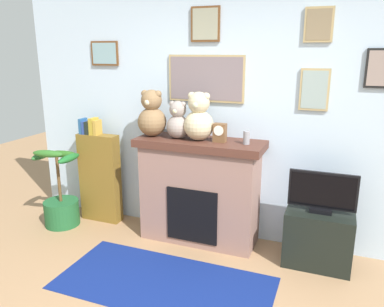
{
  "coord_description": "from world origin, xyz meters",
  "views": [
    {
      "loc": [
        0.93,
        -1.87,
        2.0
      ],
      "look_at": [
        -0.47,
        1.71,
        0.96
      ],
      "focal_mm": 35.6,
      "sensor_mm": 36.0,
      "label": 1
    }
  ],
  "objects_px": {
    "candle_jar": "(246,138)",
    "teddy_bear_brown": "(152,115)",
    "teddy_bear_tan": "(199,119)",
    "fireplace": "(200,190)",
    "television": "(322,193)",
    "bookshelf": "(100,175)",
    "mantel_clock": "(220,133)",
    "potted_plant": "(61,202)",
    "tv_stand": "(318,238)",
    "teddy_bear_cream": "(178,122)"
  },
  "relations": [
    {
      "from": "bookshelf",
      "to": "teddy_bear_cream",
      "type": "distance_m",
      "value": 1.28
    },
    {
      "from": "bookshelf",
      "to": "mantel_clock",
      "type": "bearing_deg",
      "value": -1.96
    },
    {
      "from": "teddy_bear_tan",
      "to": "teddy_bear_cream",
      "type": "bearing_deg",
      "value": 179.97
    },
    {
      "from": "fireplace",
      "to": "mantel_clock",
      "type": "relative_size",
      "value": 7.13
    },
    {
      "from": "potted_plant",
      "to": "teddy_bear_cream",
      "type": "distance_m",
      "value": 1.74
    },
    {
      "from": "teddy_bear_cream",
      "to": "teddy_bear_brown",
      "type": "bearing_deg",
      "value": -179.98
    },
    {
      "from": "teddy_bear_cream",
      "to": "tv_stand",
      "type": "bearing_deg",
      "value": -1.92
    },
    {
      "from": "television",
      "to": "mantel_clock",
      "type": "relative_size",
      "value": 3.28
    },
    {
      "from": "fireplace",
      "to": "mantel_clock",
      "type": "height_order",
      "value": "mantel_clock"
    },
    {
      "from": "candle_jar",
      "to": "mantel_clock",
      "type": "height_order",
      "value": "mantel_clock"
    },
    {
      "from": "television",
      "to": "teddy_bear_cream",
      "type": "distance_m",
      "value": 1.58
    },
    {
      "from": "tv_stand",
      "to": "teddy_bear_brown",
      "type": "xyz_separation_m",
      "value": [
        -1.77,
        0.05,
        1.07
      ]
    },
    {
      "from": "bookshelf",
      "to": "candle_jar",
      "type": "relative_size",
      "value": 9.61
    },
    {
      "from": "teddy_bear_brown",
      "to": "teddy_bear_tan",
      "type": "relative_size",
      "value": 1.0
    },
    {
      "from": "fireplace",
      "to": "television",
      "type": "relative_size",
      "value": 2.17
    },
    {
      "from": "television",
      "to": "teddy_bear_brown",
      "type": "bearing_deg",
      "value": 178.36
    },
    {
      "from": "potted_plant",
      "to": "mantel_clock",
      "type": "height_order",
      "value": "mantel_clock"
    },
    {
      "from": "television",
      "to": "tv_stand",
      "type": "bearing_deg",
      "value": 90.0
    },
    {
      "from": "television",
      "to": "teddy_bear_tan",
      "type": "distance_m",
      "value": 1.38
    },
    {
      "from": "potted_plant",
      "to": "tv_stand",
      "type": "bearing_deg",
      "value": 4.02
    },
    {
      "from": "mantel_clock",
      "to": "teddy_bear_cream",
      "type": "relative_size",
      "value": 0.48
    },
    {
      "from": "candle_jar",
      "to": "mantel_clock",
      "type": "xyz_separation_m",
      "value": [
        -0.27,
        -0.0,
        0.03
      ]
    },
    {
      "from": "potted_plant",
      "to": "television",
      "type": "height_order",
      "value": "potted_plant"
    },
    {
      "from": "potted_plant",
      "to": "television",
      "type": "distance_m",
      "value": 2.91
    },
    {
      "from": "potted_plant",
      "to": "tv_stand",
      "type": "relative_size",
      "value": 1.54
    },
    {
      "from": "fireplace",
      "to": "teddy_bear_tan",
      "type": "bearing_deg",
      "value": -114.56
    },
    {
      "from": "television",
      "to": "teddy_bear_cream",
      "type": "relative_size",
      "value": 1.57
    },
    {
      "from": "tv_stand",
      "to": "teddy_bear_cream",
      "type": "bearing_deg",
      "value": 178.08
    },
    {
      "from": "tv_stand",
      "to": "teddy_bear_tan",
      "type": "bearing_deg",
      "value": 177.73
    },
    {
      "from": "potted_plant",
      "to": "television",
      "type": "bearing_deg",
      "value": 3.99
    },
    {
      "from": "candle_jar",
      "to": "fireplace",
      "type": "bearing_deg",
      "value": 177.92
    },
    {
      "from": "teddy_bear_cream",
      "to": "teddy_bear_tan",
      "type": "relative_size",
      "value": 0.79
    },
    {
      "from": "bookshelf",
      "to": "teddy_bear_cream",
      "type": "xyz_separation_m",
      "value": [
        1.05,
        -0.05,
        0.73
      ]
    },
    {
      "from": "fireplace",
      "to": "candle_jar",
      "type": "distance_m",
      "value": 0.79
    },
    {
      "from": "fireplace",
      "to": "potted_plant",
      "type": "xyz_separation_m",
      "value": [
        -1.64,
        -0.27,
        -0.27
      ]
    },
    {
      "from": "television",
      "to": "teddy_bear_cream",
      "type": "xyz_separation_m",
      "value": [
        -1.47,
        0.05,
        0.56
      ]
    },
    {
      "from": "tv_stand",
      "to": "candle_jar",
      "type": "height_order",
      "value": "candle_jar"
    },
    {
      "from": "fireplace",
      "to": "teddy_bear_tan",
      "type": "distance_m",
      "value": 0.77
    },
    {
      "from": "mantel_clock",
      "to": "teddy_bear_tan",
      "type": "bearing_deg",
      "value": 179.82
    },
    {
      "from": "mantel_clock",
      "to": "fireplace",
      "type": "bearing_deg",
      "value": 174.98
    },
    {
      "from": "candle_jar",
      "to": "teddy_bear_brown",
      "type": "bearing_deg",
      "value": -179.96
    },
    {
      "from": "television",
      "to": "teddy_bear_brown",
      "type": "height_order",
      "value": "teddy_bear_brown"
    },
    {
      "from": "mantel_clock",
      "to": "television",
      "type": "bearing_deg",
      "value": -2.81
    },
    {
      "from": "bookshelf",
      "to": "candle_jar",
      "type": "distance_m",
      "value": 1.88
    },
    {
      "from": "fireplace",
      "to": "teddy_bear_cream",
      "type": "height_order",
      "value": "teddy_bear_cream"
    },
    {
      "from": "teddy_bear_cream",
      "to": "potted_plant",
      "type": "bearing_deg",
      "value": -169.83
    },
    {
      "from": "candle_jar",
      "to": "teddy_bear_brown",
      "type": "height_order",
      "value": "teddy_bear_brown"
    },
    {
      "from": "bookshelf",
      "to": "tv_stand",
      "type": "relative_size",
      "value": 2.02
    },
    {
      "from": "teddy_bear_brown",
      "to": "teddy_bear_tan",
      "type": "height_order",
      "value": "teddy_bear_brown"
    },
    {
      "from": "mantel_clock",
      "to": "teddy_bear_brown",
      "type": "distance_m",
      "value": 0.77
    }
  ]
}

